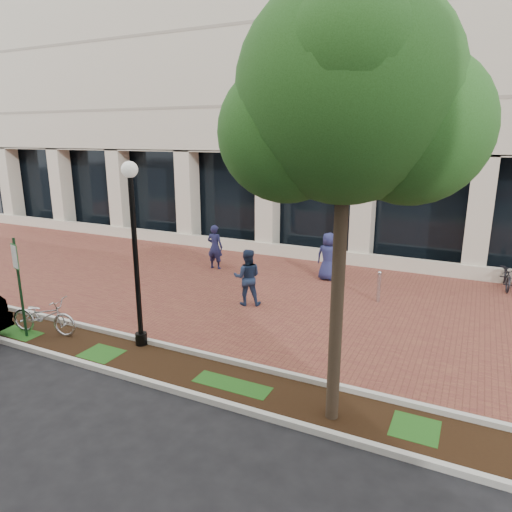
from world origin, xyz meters
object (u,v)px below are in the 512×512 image
at_px(lamppost, 135,246).
at_px(bollard, 379,286).
at_px(parking_sign, 18,275).
at_px(locked_bicycle, 44,316).
at_px(street_tree, 350,107).
at_px(pedestrian_mid, 247,277).
at_px(pedestrian_left, 215,247).
at_px(pedestrian_right, 328,256).

xyz_separation_m(lamppost, bollard, (4.46, 5.40, -1.94)).
bearing_deg(parking_sign, bollard, 56.98).
distance_m(locked_bicycle, bollard, 9.23).
bearing_deg(lamppost, street_tree, -9.09).
bearing_deg(pedestrian_mid, pedestrian_left, -69.34).
bearing_deg(pedestrian_right, pedestrian_mid, 69.92).
xyz_separation_m(locked_bicycle, bollard, (7.05, 5.96, 0.02)).
xyz_separation_m(street_tree, locked_bicycle, (-7.56, 0.24, -4.75)).
xyz_separation_m(parking_sign, street_tree, (7.84, 0.11, 3.64)).
xyz_separation_m(parking_sign, lamppost, (2.87, 0.90, 0.84)).
bearing_deg(bollard, lamppost, -129.57).
height_order(street_tree, bollard, street_tree).
bearing_deg(pedestrian_mid, street_tree, 108.51).
bearing_deg(pedestrian_mid, bollard, -175.05).
relative_size(lamppost, pedestrian_right, 2.59).
xyz_separation_m(pedestrian_left, pedestrian_mid, (2.80, -2.84, 0.00)).
xyz_separation_m(pedestrian_mid, bollard, (3.43, 1.89, -0.34)).
distance_m(pedestrian_mid, pedestrian_right, 3.63).
height_order(lamppost, bollard, lamppost).
height_order(street_tree, pedestrian_right, street_tree).
relative_size(parking_sign, bollard, 2.59).
bearing_deg(pedestrian_right, pedestrian_left, 9.55).
height_order(street_tree, pedestrian_mid, street_tree).
bearing_deg(lamppost, pedestrian_right, 70.46).
height_order(parking_sign, lamppost, lamppost).
distance_m(lamppost, street_tree, 5.76).
height_order(pedestrian_left, pedestrian_right, pedestrian_left).
relative_size(parking_sign, street_tree, 0.35).
distance_m(pedestrian_left, bollard, 6.30).
height_order(lamppost, pedestrian_left, lamppost).
distance_m(lamppost, locked_bicycle, 3.29).
height_order(street_tree, pedestrian_left, street_tree).
relative_size(street_tree, locked_bicycle, 3.92).
height_order(parking_sign, street_tree, street_tree).
bearing_deg(locked_bicycle, parking_sign, 129.71).
bearing_deg(pedestrian_left, street_tree, 129.94).
distance_m(lamppost, pedestrian_right, 7.45).
xyz_separation_m(locked_bicycle, pedestrian_mid, (3.62, 4.07, 0.36)).
bearing_deg(pedestrian_right, bollard, 146.93).
xyz_separation_m(parking_sign, pedestrian_right, (5.30, 7.76, -0.76)).
height_order(parking_sign, pedestrian_right, parking_sign).
height_order(locked_bicycle, pedestrian_left, pedestrian_left).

